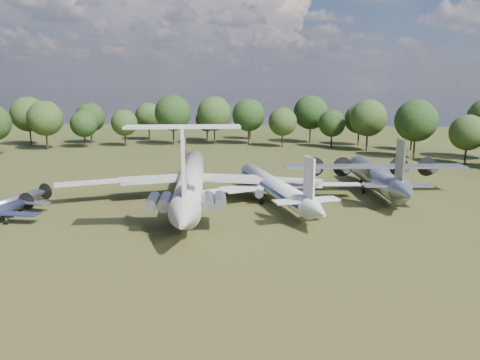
# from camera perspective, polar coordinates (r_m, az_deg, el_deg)

# --- Properties ---
(ground) EXTENTS (300.00, 300.00, 0.00)m
(ground) POSITION_cam_1_polar(r_m,az_deg,el_deg) (76.24, -8.25, -3.04)
(ground) COLOR #1F3B13
(ground) RESTS_ON ground
(il62_airliner) EXTENTS (52.59, 63.43, 5.59)m
(il62_airliner) POSITION_cam_1_polar(r_m,az_deg,el_deg) (77.77, -6.01, -0.57)
(il62_airliner) COLOR silver
(il62_airliner) RESTS_ON ground
(tu104_jet) EXTENTS (42.99, 48.81, 4.06)m
(tu104_jet) POSITION_cam_1_polar(r_m,az_deg,el_deg) (77.28, 4.15, -1.20)
(tu104_jet) COLOR silver
(tu104_jet) RESTS_ON ground
(an12_transport) EXTENTS (36.08, 39.46, 4.76)m
(an12_transport) POSITION_cam_1_polar(r_m,az_deg,el_deg) (87.08, 16.16, 0.06)
(an12_transport) COLOR #93969A
(an12_transport) RESTS_ON ground
(small_prop_northwest) EXTENTS (14.76, 17.89, 2.30)m
(small_prop_northwest) POSITION_cam_1_polar(r_m,az_deg,el_deg) (80.12, -25.86, -2.54)
(small_prop_northwest) COLOR #A2A5AA
(small_prop_northwest) RESTS_ON ground
(person_on_il62) EXTENTS (0.75, 0.67, 1.71)m
(person_on_il62) POSITION_cam_1_polar(r_m,az_deg,el_deg) (61.71, -6.61, -0.33)
(person_on_il62) COLOR #856043
(person_on_il62) RESTS_ON il62_airliner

